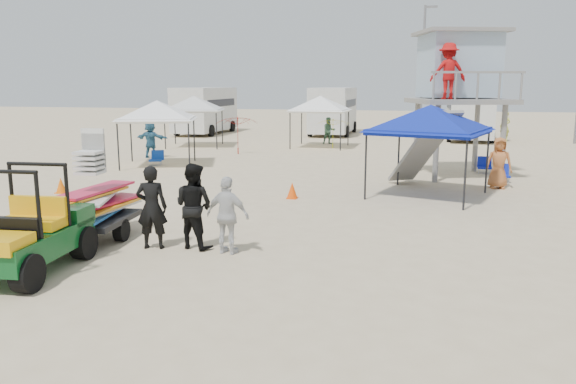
% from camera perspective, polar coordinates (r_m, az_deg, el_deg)
% --- Properties ---
extents(ground, '(140.00, 140.00, 0.00)m').
position_cam_1_polar(ground, '(9.19, -7.53, -11.32)').
color(ground, beige).
rests_on(ground, ground).
extents(utility_cart, '(1.50, 2.70, 1.98)m').
position_cam_1_polar(utility_cart, '(11.39, -25.22, -3.05)').
color(utility_cart, '#0B481B').
rests_on(utility_cart, ground).
extents(surf_trailer, '(1.46, 2.48, 2.21)m').
position_cam_1_polar(surf_trailer, '(13.24, -18.94, -0.85)').
color(surf_trailer, black).
rests_on(surf_trailer, ground).
extents(man_left, '(0.73, 0.57, 1.79)m').
position_cam_1_polar(man_left, '(12.24, -13.68, -1.52)').
color(man_left, black).
rests_on(man_left, ground).
extents(man_mid, '(1.04, 0.91, 1.83)m').
position_cam_1_polar(man_mid, '(12.11, -9.56, -1.40)').
color(man_mid, black).
rests_on(man_mid, ground).
extents(man_right, '(1.00, 0.53, 1.62)m').
position_cam_1_polar(man_right, '(11.60, -6.14, -2.38)').
color(man_right, silver).
rests_on(man_right, ground).
extents(lifeguard_tower, '(4.16, 4.16, 5.32)m').
position_cam_1_polar(lifeguard_tower, '(22.34, 16.92, 11.69)').
color(lifeguard_tower, gray).
rests_on(lifeguard_tower, ground).
extents(canopy_blue, '(3.90, 3.90, 3.26)m').
position_cam_1_polar(canopy_blue, '(17.90, 14.30, 8.12)').
color(canopy_blue, black).
rests_on(canopy_blue, ground).
extents(canopy_white_a, '(3.80, 3.80, 3.20)m').
position_cam_1_polar(canopy_white_a, '(24.85, -13.18, 8.72)').
color(canopy_white_a, black).
rests_on(canopy_white_a, ground).
extents(canopy_white_b, '(3.57, 3.57, 3.25)m').
position_cam_1_polar(canopy_white_b, '(32.30, -9.54, 9.36)').
color(canopy_white_b, black).
rests_on(canopy_white_b, ground).
extents(canopy_white_c, '(2.98, 2.98, 3.25)m').
position_cam_1_polar(canopy_white_c, '(31.52, 3.30, 9.46)').
color(canopy_white_c, black).
rests_on(canopy_white_c, ground).
extents(umbrella_a, '(2.61, 2.64, 1.94)m').
position_cam_1_polar(umbrella_a, '(28.43, -5.18, 5.79)').
color(umbrella_a, '#AD1A12').
rests_on(umbrella_a, ground).
extents(umbrella_b, '(2.57, 2.58, 1.66)m').
position_cam_1_polar(umbrella_b, '(31.02, 4.63, 5.96)').
color(umbrella_b, yellow).
rests_on(umbrella_b, ground).
extents(cone_near, '(0.34, 0.34, 0.50)m').
position_cam_1_polar(cone_near, '(17.29, 0.43, 0.17)').
color(cone_near, '#FF4C08').
rests_on(cone_near, ground).
extents(cone_far, '(0.34, 0.34, 0.50)m').
position_cam_1_polar(cone_far, '(19.58, -22.07, 0.63)').
color(cone_far, '#FF6608').
rests_on(cone_far, ground).
extents(beach_chair_a, '(0.67, 0.73, 0.64)m').
position_cam_1_polar(beach_chair_a, '(25.20, -13.21, 3.40)').
color(beach_chair_a, '#0E379C').
rests_on(beach_chair_a, ground).
extents(beach_chair_b, '(0.59, 0.63, 0.64)m').
position_cam_1_polar(beach_chair_b, '(21.71, 20.84, 1.81)').
color(beach_chair_b, '#1022AD').
rests_on(beach_chair_b, ground).
extents(beach_chair_c, '(0.58, 0.62, 0.64)m').
position_cam_1_polar(beach_chair_c, '(23.67, 19.34, 2.61)').
color(beach_chair_c, '#0E1C9F').
rests_on(beach_chair_c, ground).
extents(rv_far_left, '(2.64, 6.80, 3.25)m').
position_cam_1_polar(rv_far_left, '(40.86, -8.42, 8.41)').
color(rv_far_left, silver).
rests_on(rv_far_left, ground).
extents(rv_mid_left, '(2.65, 6.50, 3.25)m').
position_cam_1_polar(rv_mid_left, '(39.93, 4.62, 8.44)').
color(rv_mid_left, silver).
rests_on(rv_mid_left, ground).
extents(rv_mid_right, '(2.64, 7.00, 3.25)m').
position_cam_1_polar(rv_mid_right, '(38.07, 17.90, 7.84)').
color(rv_mid_right, silver).
rests_on(rv_mid_right, ground).
extents(light_pole_left, '(0.14, 0.14, 8.00)m').
position_cam_1_polar(light_pole_left, '(34.94, 13.48, 11.45)').
color(light_pole_left, slate).
rests_on(light_pole_left, ground).
extents(distant_beachgoers, '(18.85, 17.76, 1.85)m').
position_cam_1_polar(distant_beachgoers, '(27.64, 2.74, 5.47)').
color(distant_beachgoers, '#BABD47').
rests_on(distant_beachgoers, ground).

